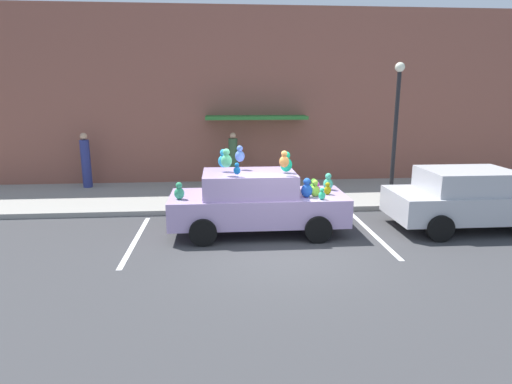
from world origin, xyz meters
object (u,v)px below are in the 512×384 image
object	(u,v)px
teddy_bear_on_sidewalk	(229,192)
pedestrian_near_shopfront	(86,162)
parked_sedan_behind	(471,198)
street_lamp_post	(396,119)
pedestrian_walking_past	(233,161)
plush_covered_car	(256,201)

from	to	relation	value
teddy_bear_on_sidewalk	pedestrian_near_shopfront	distance (m)	5.68
parked_sedan_behind	street_lamp_post	distance (m)	3.17
pedestrian_near_shopfront	pedestrian_walking_past	world-z (taller)	pedestrian_near_shopfront
parked_sedan_behind	pedestrian_near_shopfront	size ratio (longest dim) A/B	2.19
pedestrian_near_shopfront	pedestrian_walking_past	size ratio (longest dim) A/B	1.01
street_lamp_post	pedestrian_near_shopfront	bearing A→B (deg)	163.88
teddy_bear_on_sidewalk	pedestrian_walking_past	distance (m)	2.58
teddy_bear_on_sidewalk	pedestrian_walking_past	xyz separation A→B (m)	(0.21, 2.52, 0.54)
parked_sedan_behind	street_lamp_post	world-z (taller)	street_lamp_post
street_lamp_post	pedestrian_near_shopfront	size ratio (longest dim) A/B	2.15
street_lamp_post	pedestrian_walking_past	distance (m)	5.67
street_lamp_post	pedestrian_walking_past	bearing A→B (deg)	151.02
pedestrian_walking_past	teddy_bear_on_sidewalk	bearing A→B (deg)	-94.78
teddy_bear_on_sidewalk	street_lamp_post	xyz separation A→B (m)	(4.96, -0.11, 2.16)
plush_covered_car	parked_sedan_behind	world-z (taller)	plush_covered_car
plush_covered_car	parked_sedan_behind	size ratio (longest dim) A/B	1.03
parked_sedan_behind	pedestrian_near_shopfront	world-z (taller)	pedestrian_near_shopfront
teddy_bear_on_sidewalk	pedestrian_walking_past	bearing A→B (deg)	85.22
street_lamp_post	pedestrian_walking_past	xyz separation A→B (m)	(-4.75, 2.63, -1.62)
parked_sedan_behind	street_lamp_post	bearing A→B (deg)	117.56
parked_sedan_behind	pedestrian_walking_past	world-z (taller)	pedestrian_walking_past
plush_covered_car	pedestrian_near_shopfront	size ratio (longest dim) A/B	2.25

